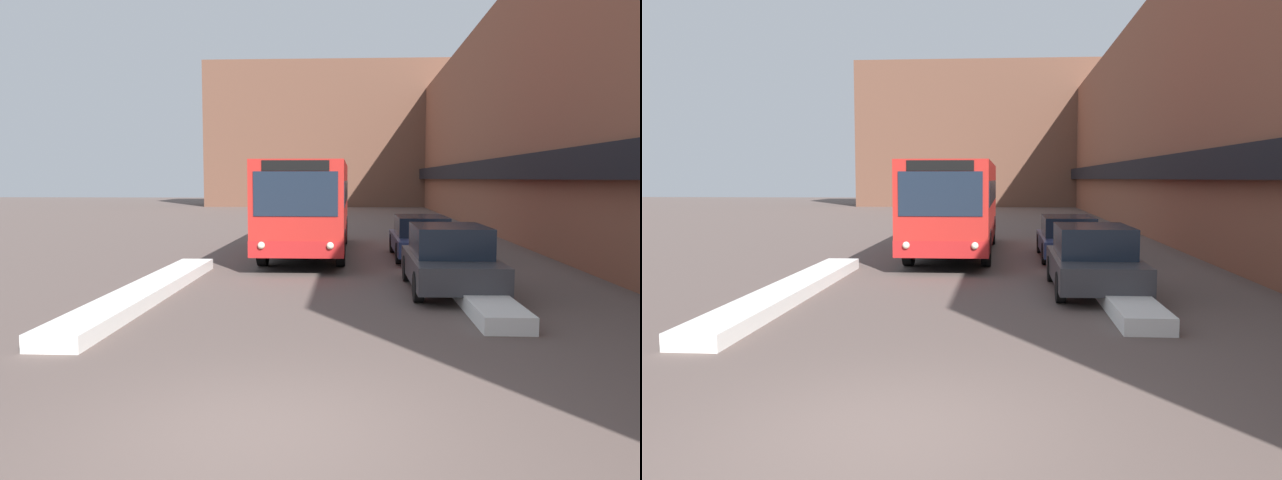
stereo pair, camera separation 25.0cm
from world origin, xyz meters
The scene contains 8 objects.
ground_plane centered at (0.00, 0.00, 0.00)m, with size 160.00×160.00×0.00m, color brown.
building_row_right centered at (9.98, 24.00, 5.38)m, with size 5.50×60.00×10.79m.
building_backdrop_far centered at (0.00, 55.58, 6.75)m, with size 26.00×8.00×13.49m.
snow_bank_left centered at (-3.60, 7.24, 0.14)m, with size 0.90×9.02×0.29m.
snow_bank_right centered at (3.60, 8.47, 0.16)m, with size 0.90×8.57×0.32m.
city_bus centered at (-0.60, 15.59, 1.73)m, with size 2.63×10.38×3.16m.
parked_car_front centered at (3.20, 8.45, 0.77)m, with size 1.93×4.43×1.53m.
parked_car_back centered at (3.20, 14.58, 0.71)m, with size 1.87×4.89×1.39m.
Camera 1 is at (0.94, -6.17, 2.63)m, focal length 35.00 mm.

